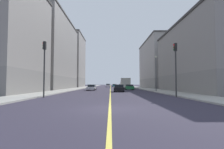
{
  "coord_description": "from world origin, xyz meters",
  "views": [
    {
      "loc": [
        0.04,
        -11.02,
        1.56
      ],
      "look_at": [
        0.38,
        31.21,
        3.68
      ],
      "focal_mm": 28.36,
      "sensor_mm": 36.0,
      "label": 1
    }
  ],
  "objects_px": {
    "street_lamp_left_near": "(156,69)",
    "car_silver": "(92,88)",
    "building_right_distant": "(70,61)",
    "box_truck": "(125,83)",
    "car_red": "(121,86)",
    "car_teal": "(114,85)",
    "traffic_light_left_near": "(176,62)",
    "building_left_mid": "(161,64)",
    "car_green": "(129,87)",
    "building_right_midblock": "(50,54)",
    "car_white": "(108,85)",
    "building_right_corner": "(2,38)",
    "building_left_near": "(205,58)",
    "car_black": "(119,88)",
    "traffic_light_right_near": "(44,61)"
  },
  "relations": [
    {
      "from": "street_lamp_left_near",
      "to": "car_silver",
      "type": "relative_size",
      "value": 1.47
    },
    {
      "from": "building_right_distant",
      "to": "box_truck",
      "type": "bearing_deg",
      "value": -47.11
    },
    {
      "from": "car_red",
      "to": "car_teal",
      "type": "relative_size",
      "value": 0.95
    },
    {
      "from": "traffic_light_left_near",
      "to": "box_truck",
      "type": "distance_m",
      "value": 31.19
    },
    {
      "from": "building_right_distant",
      "to": "building_left_mid",
      "type": "bearing_deg",
      "value": -23.48
    },
    {
      "from": "car_green",
      "to": "traffic_light_left_near",
      "type": "bearing_deg",
      "value": -83.1
    },
    {
      "from": "building_right_midblock",
      "to": "traffic_light_left_near",
      "type": "height_order",
      "value": "building_right_midblock"
    },
    {
      "from": "car_green",
      "to": "street_lamp_left_near",
      "type": "bearing_deg",
      "value": -69.91
    },
    {
      "from": "car_white",
      "to": "box_truck",
      "type": "height_order",
      "value": "box_truck"
    },
    {
      "from": "building_left_mid",
      "to": "car_red",
      "type": "relative_size",
      "value": 5.74
    },
    {
      "from": "car_silver",
      "to": "building_right_corner",
      "type": "bearing_deg",
      "value": -134.56
    },
    {
      "from": "building_right_corner",
      "to": "traffic_light_left_near",
      "type": "relative_size",
      "value": 2.83
    },
    {
      "from": "street_lamp_left_near",
      "to": "car_teal",
      "type": "bearing_deg",
      "value": 98.03
    },
    {
      "from": "building_left_near",
      "to": "building_right_distant",
      "type": "xyz_separation_m",
      "value": [
        -33.5,
        42.15,
        4.65
      ]
    },
    {
      "from": "building_right_corner",
      "to": "building_right_distant",
      "type": "relative_size",
      "value": 0.8
    },
    {
      "from": "car_white",
      "to": "building_left_near",
      "type": "bearing_deg",
      "value": -69.25
    },
    {
      "from": "building_left_near",
      "to": "car_silver",
      "type": "bearing_deg",
      "value": 157.18
    },
    {
      "from": "building_right_midblock",
      "to": "car_black",
      "type": "height_order",
      "value": "building_right_midblock"
    },
    {
      "from": "building_left_near",
      "to": "car_silver",
      "type": "height_order",
      "value": "building_left_near"
    },
    {
      "from": "street_lamp_left_near",
      "to": "car_silver",
      "type": "distance_m",
      "value": 15.17
    },
    {
      "from": "car_white",
      "to": "car_silver",
      "type": "distance_m",
      "value": 38.35
    },
    {
      "from": "building_right_midblock",
      "to": "street_lamp_left_near",
      "type": "distance_m",
      "value": 30.62
    },
    {
      "from": "car_red",
      "to": "car_green",
      "type": "xyz_separation_m",
      "value": [
        0.65,
        -20.88,
        -0.0
      ]
    },
    {
      "from": "car_red",
      "to": "car_silver",
      "type": "xyz_separation_m",
      "value": [
        -8.18,
        -23.57,
        -0.02
      ]
    },
    {
      "from": "building_left_mid",
      "to": "building_right_midblock",
      "type": "relative_size",
      "value": 0.97
    },
    {
      "from": "building_left_near",
      "to": "car_teal",
      "type": "distance_m",
      "value": 50.5
    },
    {
      "from": "building_left_near",
      "to": "car_black",
      "type": "height_order",
      "value": "building_left_near"
    },
    {
      "from": "car_red",
      "to": "car_black",
      "type": "bearing_deg",
      "value": -94.36
    },
    {
      "from": "car_white",
      "to": "building_right_corner",
      "type": "bearing_deg",
      "value": -107.11
    },
    {
      "from": "building_right_distant",
      "to": "car_teal",
      "type": "relative_size",
      "value": 4.77
    },
    {
      "from": "building_right_midblock",
      "to": "building_left_mid",
      "type": "bearing_deg",
      "value": 16.37
    },
    {
      "from": "car_teal",
      "to": "box_truck",
      "type": "relative_size",
      "value": 0.69
    },
    {
      "from": "building_right_distant",
      "to": "traffic_light_left_near",
      "type": "xyz_separation_m",
      "value": [
        24.1,
        -53.54,
        -6.86
      ]
    },
    {
      "from": "car_white",
      "to": "car_black",
      "type": "distance_m",
      "value": 44.91
    },
    {
      "from": "building_left_mid",
      "to": "street_lamp_left_near",
      "type": "relative_size",
      "value": 3.79
    },
    {
      "from": "building_right_corner",
      "to": "building_right_midblock",
      "type": "bearing_deg",
      "value": 90.0
    },
    {
      "from": "street_lamp_left_near",
      "to": "car_red",
      "type": "xyz_separation_m",
      "value": [
        -4.44,
        31.24,
        -3.48
      ]
    },
    {
      "from": "car_white",
      "to": "car_black",
      "type": "xyz_separation_m",
      "value": [
        2.7,
        -44.83,
        -0.01
      ]
    },
    {
      "from": "building_left_mid",
      "to": "box_truck",
      "type": "bearing_deg",
      "value": -147.25
    },
    {
      "from": "car_silver",
      "to": "building_left_near",
      "type": "bearing_deg",
      "value": -22.82
    },
    {
      "from": "building_right_midblock",
      "to": "building_right_distant",
      "type": "relative_size",
      "value": 1.17
    },
    {
      "from": "box_truck",
      "to": "building_left_mid",
      "type": "bearing_deg",
      "value": 32.75
    },
    {
      "from": "street_lamp_left_near",
      "to": "car_white",
      "type": "height_order",
      "value": "street_lamp_left_near"
    },
    {
      "from": "car_black",
      "to": "car_white",
      "type": "bearing_deg",
      "value": 93.45
    },
    {
      "from": "car_black",
      "to": "box_truck",
      "type": "bearing_deg",
      "value": 81.41
    },
    {
      "from": "traffic_light_left_near",
      "to": "car_teal",
      "type": "distance_m",
      "value": 59.66
    },
    {
      "from": "street_lamp_left_near",
      "to": "car_black",
      "type": "bearing_deg",
      "value": 171.18
    },
    {
      "from": "traffic_light_right_near",
      "to": "box_truck",
      "type": "height_order",
      "value": "traffic_light_right_near"
    },
    {
      "from": "traffic_light_right_near",
      "to": "box_truck",
      "type": "bearing_deg",
      "value": 69.42
    },
    {
      "from": "traffic_light_left_near",
      "to": "box_truck",
      "type": "xyz_separation_m",
      "value": [
        -3.1,
        30.94,
        -2.34
      ]
    }
  ]
}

